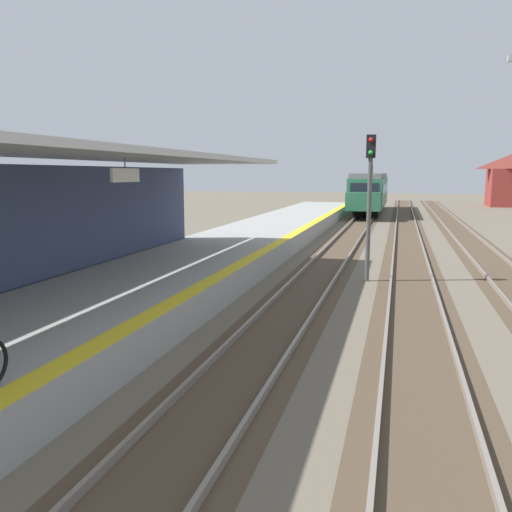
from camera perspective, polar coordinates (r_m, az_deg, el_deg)
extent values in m
cube|color=#999993|center=(17.42, -9.78, -2.52)|extent=(5.00, 80.00, 0.90)
cube|color=yellow|center=(16.52, -2.72, -1.42)|extent=(0.50, 80.00, 0.01)
cube|color=silver|center=(12.89, -20.01, 10.55)|extent=(4.40, 24.00, 0.16)
cube|color=white|center=(14.37, -13.95, 8.48)|extent=(0.08, 1.40, 0.36)
cylinder|color=#333333|center=(14.37, -13.99, 9.73)|extent=(0.03, 0.03, 0.27)
cube|color=#4C3D2D|center=(20.04, 6.71, -2.25)|extent=(2.34, 120.00, 0.01)
cube|color=slate|center=(20.14, 4.69, -1.93)|extent=(0.08, 120.00, 0.15)
cube|color=slate|center=(19.94, 8.76, -2.12)|extent=(0.08, 120.00, 0.15)
cube|color=#4C3D2D|center=(19.84, 16.47, -2.67)|extent=(2.34, 120.00, 0.01)
cube|color=slate|center=(19.82, 14.40, -2.37)|extent=(0.08, 120.00, 0.15)
cube|color=slate|center=(19.86, 18.56, -2.53)|extent=(0.08, 120.00, 0.15)
cube|color=slate|center=(20.08, 24.15, -2.73)|extent=(0.08, 120.00, 0.15)
cube|color=#286647|center=(53.77, 12.23, 6.81)|extent=(2.90, 18.00, 2.70)
cube|color=slate|center=(53.74, 12.29, 8.48)|extent=(2.67, 18.00, 0.44)
cube|color=black|center=(44.76, 11.62, 6.96)|extent=(2.32, 0.06, 1.21)
cube|color=#286647|center=(44.02, 11.51, 5.79)|extent=(2.78, 1.60, 1.49)
cube|color=black|center=(53.70, 13.81, 7.18)|extent=(0.04, 15.84, 0.86)
cylinder|color=#333333|center=(57.34, 12.50, 9.16)|extent=(0.06, 0.06, 0.90)
cube|color=black|center=(48.03, 11.78, 4.55)|extent=(2.17, 2.20, 0.72)
cube|color=black|center=(59.69, 12.48, 5.34)|extent=(2.17, 2.20, 0.72)
cylinder|color=#4C4C4C|center=(19.29, 12.08, 3.77)|extent=(0.16, 0.16, 4.40)
cube|color=black|center=(19.24, 12.34, 11.50)|extent=(0.32, 0.24, 0.80)
sphere|color=red|center=(19.11, 12.34, 12.18)|extent=(0.16, 0.16, 0.16)
sphere|color=green|center=(19.09, 12.29, 10.86)|extent=(0.16, 0.16, 0.16)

